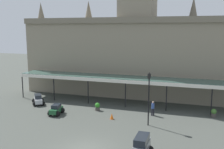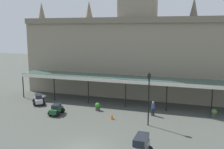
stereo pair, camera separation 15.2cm
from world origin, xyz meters
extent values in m
cube|color=gray|center=(0.00, 19.12, 5.68)|extent=(33.69, 5.68, 11.35)
cube|color=#756C5B|center=(0.00, 16.13, 10.95)|extent=(33.69, 0.30, 0.80)
cone|color=#675F50|center=(-15.85, 19.12, 12.65)|extent=(1.10, 1.10, 2.60)
cone|color=#675F50|center=(-7.58, 19.12, 12.65)|extent=(1.10, 1.10, 2.60)
cone|color=#675F50|center=(7.58, 19.12, 12.65)|extent=(1.10, 1.10, 2.60)
cube|color=#38564C|center=(0.00, 14.08, 3.51)|extent=(30.57, 3.20, 0.16)
cube|color=silver|center=(0.00, 12.48, 3.31)|extent=(30.57, 0.12, 0.44)
cylinder|color=black|center=(-15.29, 12.63, 1.71)|extent=(0.14, 0.14, 3.43)
cylinder|color=black|center=(-10.19, 12.63, 1.71)|extent=(0.14, 0.14, 3.43)
cylinder|color=black|center=(-5.10, 12.63, 1.71)|extent=(0.14, 0.14, 3.43)
cylinder|color=black|center=(0.00, 12.63, 1.71)|extent=(0.14, 0.14, 3.43)
cylinder|color=black|center=(5.10, 12.63, 1.71)|extent=(0.14, 0.14, 3.43)
cylinder|color=black|center=(10.19, 12.63, 1.71)|extent=(0.14, 0.14, 3.43)
cube|color=#1E512D|center=(-6.86, 7.31, 0.52)|extent=(1.06, 2.12, 0.50)
cube|color=#1E232B|center=(-6.86, 7.36, 0.98)|extent=(0.89, 1.17, 0.42)
sphere|color=black|center=(-6.36, 6.68, 0.32)|extent=(0.64, 0.64, 0.64)
sphere|color=black|center=(-7.24, 6.60, 0.32)|extent=(0.64, 0.64, 0.64)
sphere|color=black|center=(-6.48, 8.02, 0.32)|extent=(0.64, 0.64, 0.64)
sphere|color=black|center=(-7.36, 7.95, 0.32)|extent=(0.64, 0.64, 0.64)
cube|color=slate|center=(4.59, 0.22, 0.74)|extent=(0.97, 2.41, 0.95)
cube|color=#1E232B|center=(4.59, 0.17, 1.50)|extent=(0.92, 1.91, 0.55)
sphere|color=black|center=(4.12, 1.07, 0.32)|extent=(0.64, 0.64, 0.64)
cube|color=#B2B5BA|center=(-11.22, 10.29, 0.54)|extent=(2.08, 2.33, 0.55)
cube|color=#1E232B|center=(-11.34, 10.45, 1.05)|extent=(1.60, 1.73, 0.45)
sphere|color=black|center=(-10.39, 9.95, 0.32)|extent=(0.64, 0.64, 0.64)
sphere|color=black|center=(-11.10, 9.40, 0.32)|extent=(0.64, 0.64, 0.64)
sphere|color=black|center=(-11.33, 11.18, 0.32)|extent=(0.64, 0.64, 0.64)
sphere|color=black|center=(-12.05, 10.63, 0.32)|extent=(0.64, 0.64, 0.64)
cylinder|color=black|center=(3.75, 10.31, 0.41)|extent=(0.17, 0.17, 0.82)
cylinder|color=black|center=(3.94, 10.43, 0.41)|extent=(0.17, 0.17, 0.82)
cylinder|color=#334C8C|center=(3.84, 10.37, 1.13)|extent=(0.34, 0.34, 0.62)
sphere|color=tan|center=(3.84, 10.37, 1.55)|extent=(0.23, 0.23, 0.23)
cylinder|color=black|center=(3.88, 7.16, 2.47)|extent=(0.13, 0.13, 4.94)
cube|color=black|center=(3.88, 7.16, 5.16)|extent=(0.30, 0.30, 0.44)
sphere|color=black|center=(3.88, 7.16, 5.44)|extent=(0.14, 0.14, 0.14)
cone|color=orange|center=(-0.25, 7.78, 0.33)|extent=(0.40, 0.40, 0.65)
cylinder|color=#47423D|center=(-2.85, 10.19, 0.21)|extent=(0.56, 0.56, 0.42)
sphere|color=#308925|center=(-2.85, 10.19, 0.66)|extent=(0.60, 0.60, 0.60)
cylinder|color=#47423D|center=(10.45, 11.88, 0.21)|extent=(0.56, 0.56, 0.42)
sphere|color=#3F6E2D|center=(10.45, 11.88, 0.66)|extent=(0.60, 0.60, 0.60)
camera|label=1|loc=(8.11, -18.25, 9.76)|focal=41.76mm
camera|label=2|loc=(8.25, -18.20, 9.76)|focal=41.76mm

